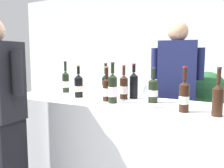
# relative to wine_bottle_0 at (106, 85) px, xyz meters

# --- Properties ---
(wall_back) EXTENTS (8.00, 0.10, 2.80)m
(wall_back) POSITION_rel_wine_bottle_0_xyz_m (0.23, 2.45, 0.28)
(wall_back) COLOR silver
(wall_back) RESTS_ON ground_plane
(counter) EXTENTS (2.29, 0.66, 1.01)m
(counter) POSITION_rel_wine_bottle_0_xyz_m (0.23, -0.15, -0.62)
(counter) COLOR white
(counter) RESTS_ON ground_plane
(wine_bottle_0) EXTENTS (0.08, 0.08, 0.33)m
(wine_bottle_0) POSITION_rel_wine_bottle_0_xyz_m (0.00, 0.00, 0.00)
(wine_bottle_0) COLOR black
(wine_bottle_0) RESTS_ON counter
(wine_bottle_1) EXTENTS (0.07, 0.07, 0.35)m
(wine_bottle_1) POSITION_rel_wine_bottle_0_xyz_m (-0.53, 0.02, 0.00)
(wine_bottle_1) COLOR black
(wine_bottle_1) RESTS_ON counter
(wine_bottle_2) EXTENTS (0.08, 0.08, 0.33)m
(wine_bottle_2) POSITION_rel_wine_bottle_0_xyz_m (0.29, 0.04, 0.02)
(wine_bottle_2) COLOR black
(wine_bottle_2) RESTS_ON counter
(wine_bottle_3) EXTENTS (0.07, 0.07, 0.31)m
(wine_bottle_3) POSITION_rel_wine_bottle_0_xyz_m (0.13, -0.20, -0.01)
(wine_bottle_3) COLOR black
(wine_bottle_3) RESTS_ON counter
(wine_bottle_4) EXTENTS (0.07, 0.07, 0.33)m
(wine_bottle_4) POSITION_rel_wine_bottle_0_xyz_m (0.82, -0.29, 0.00)
(wine_bottle_4) COLOR black
(wine_bottle_4) RESTS_ON counter
(wine_bottle_5) EXTENTS (0.08, 0.08, 0.32)m
(wine_bottle_5) POSITION_rel_wine_bottle_0_xyz_m (-0.21, -0.17, -0.00)
(wine_bottle_5) COLOR black
(wine_bottle_5) RESTS_ON counter
(wine_bottle_6) EXTENTS (0.08, 0.08, 0.31)m
(wine_bottle_6) POSITION_rel_wine_bottle_0_xyz_m (0.52, -0.07, -0.01)
(wine_bottle_6) COLOR black
(wine_bottle_6) RESTS_ON counter
(wine_bottle_7) EXTENTS (0.07, 0.07, 0.33)m
(wine_bottle_7) POSITION_rel_wine_bottle_0_xyz_m (1.04, -0.31, 0.01)
(wine_bottle_7) COLOR black
(wine_bottle_7) RESTS_ON counter
(wine_bottle_8) EXTENTS (0.08, 0.08, 0.32)m
(wine_bottle_8) POSITION_rel_wine_bottle_0_xyz_m (0.22, -0.05, -0.00)
(wine_bottle_8) COLOR black
(wine_bottle_8) RESTS_ON counter
(wine_bottle_9) EXTENTS (0.08, 0.08, 0.35)m
(wine_bottle_9) POSITION_rel_wine_bottle_0_xyz_m (0.22, -0.26, 0.01)
(wine_bottle_9) COLOR black
(wine_bottle_9) RESTS_ON counter
(wine_glass) EXTENTS (0.07, 0.07, 0.19)m
(wine_glass) POSITION_rel_wine_bottle_0_xyz_m (0.51, -0.30, 0.01)
(wine_glass) COLOR silver
(wine_glass) RESTS_ON counter
(person_server) EXTENTS (0.54, 0.31, 1.77)m
(person_server) POSITION_rel_wine_bottle_0_xyz_m (0.58, 0.51, -0.25)
(person_server) COLOR black
(person_server) RESTS_ON ground_plane
(potted_shrub) EXTENTS (0.57, 0.57, 1.23)m
(potted_shrub) POSITION_rel_wine_bottle_0_xyz_m (0.80, 0.95, -0.35)
(potted_shrub) COLOR brown
(potted_shrub) RESTS_ON ground_plane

